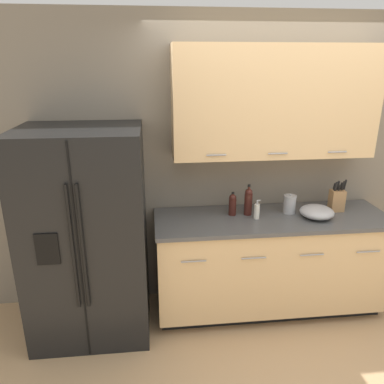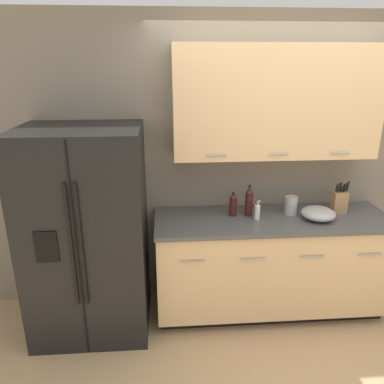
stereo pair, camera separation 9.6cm
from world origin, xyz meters
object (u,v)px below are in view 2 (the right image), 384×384
(wine_bottle, at_px, (249,202))
(oil_bottle, at_px, (233,205))
(mixing_bowl, at_px, (318,213))
(refrigerator, at_px, (88,233))
(steel_canister, at_px, (291,205))
(soap_dispenser, at_px, (257,212))
(knife_block, at_px, (339,201))

(wine_bottle, distance_m, oil_bottle, 0.14)
(mixing_bowl, bearing_deg, refrigerator, -179.67)
(wine_bottle, distance_m, steel_canister, 0.38)
(refrigerator, xyz_separation_m, steel_canister, (1.73, 0.14, 0.14))
(wine_bottle, height_order, soap_dispenser, wine_bottle)
(oil_bottle, xyz_separation_m, steel_canister, (0.51, -0.01, -0.02))
(refrigerator, xyz_separation_m, wine_bottle, (1.36, 0.14, 0.18))
(wine_bottle, xyz_separation_m, soap_dispenser, (0.05, -0.09, -0.06))
(refrigerator, height_order, steel_canister, refrigerator)
(soap_dispenser, bearing_deg, knife_block, 7.31)
(wine_bottle, distance_m, mixing_bowl, 0.59)
(refrigerator, bearing_deg, knife_block, 3.80)
(steel_canister, bearing_deg, soap_dispenser, -163.49)
(soap_dispenser, relative_size, oil_bottle, 0.80)
(steel_canister, xyz_separation_m, mixing_bowl, (0.20, -0.13, -0.03))
(wine_bottle, relative_size, steel_canister, 1.55)
(wine_bottle, bearing_deg, oil_bottle, 176.61)
(oil_bottle, bearing_deg, soap_dispenser, -28.37)
(oil_bottle, relative_size, steel_canister, 1.18)
(refrigerator, height_order, wine_bottle, refrigerator)
(oil_bottle, bearing_deg, mixing_bowl, -11.06)
(steel_canister, bearing_deg, mixing_bowl, -33.88)
(refrigerator, relative_size, knife_block, 6.04)
(mixing_bowl, bearing_deg, soap_dispenser, 176.04)
(oil_bottle, bearing_deg, steel_canister, -0.77)
(knife_block, height_order, mixing_bowl, knife_block)
(wine_bottle, distance_m, soap_dispenser, 0.12)
(knife_block, xyz_separation_m, oil_bottle, (-0.95, 0.01, -0.01))
(steel_canister, bearing_deg, refrigerator, -175.30)
(knife_block, distance_m, soap_dispenser, 0.76)
(refrigerator, distance_m, steel_canister, 1.74)
(wine_bottle, relative_size, mixing_bowl, 0.96)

